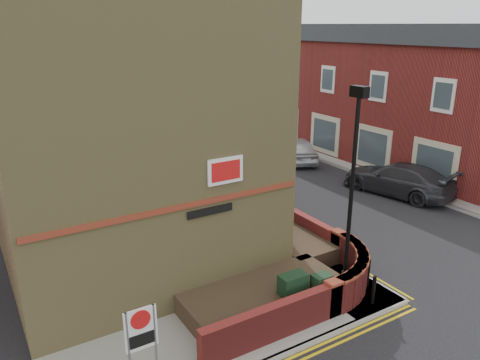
% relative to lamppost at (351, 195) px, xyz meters
% --- Properties ---
extents(ground, '(120.00, 120.00, 0.00)m').
position_rel_lamppost_xyz_m(ground, '(-1.60, -1.20, -3.34)').
color(ground, black).
rests_on(ground, ground).
extents(pavement_corner, '(13.00, 3.00, 0.12)m').
position_rel_lamppost_xyz_m(pavement_corner, '(-5.10, 0.30, -3.28)').
color(pavement_corner, gray).
rests_on(pavement_corner, ground).
extents(pavement_main, '(2.00, 32.00, 0.12)m').
position_rel_lamppost_xyz_m(pavement_main, '(0.40, 14.80, -3.28)').
color(pavement_main, gray).
rests_on(pavement_main, ground).
extents(pavement_far, '(4.00, 40.00, 0.12)m').
position_rel_lamppost_xyz_m(pavement_far, '(11.40, 11.80, -3.28)').
color(pavement_far, gray).
rests_on(pavement_far, ground).
extents(kerb_main_near, '(0.15, 32.00, 0.12)m').
position_rel_lamppost_xyz_m(kerb_main_near, '(1.40, 14.80, -3.28)').
color(kerb_main_near, gray).
rests_on(kerb_main_near, ground).
extents(kerb_main_far, '(0.15, 40.00, 0.12)m').
position_rel_lamppost_xyz_m(kerb_main_far, '(9.40, 11.80, -3.28)').
color(kerb_main_far, gray).
rests_on(kerb_main_far, ground).
extents(yellow_lines_main, '(0.28, 32.00, 0.01)m').
position_rel_lamppost_xyz_m(yellow_lines_main, '(1.65, 14.80, -3.34)').
color(yellow_lines_main, gold).
rests_on(yellow_lines_main, ground).
extents(corner_building, '(8.95, 10.40, 13.60)m').
position_rel_lamppost_xyz_m(corner_building, '(-4.44, 6.80, 2.88)').
color(corner_building, '#92824D').
rests_on(corner_building, ground).
extents(garden_wall, '(6.80, 6.00, 1.20)m').
position_rel_lamppost_xyz_m(garden_wall, '(-1.60, 1.30, -3.34)').
color(garden_wall, maroon).
rests_on(garden_wall, ground).
extents(lamppost, '(0.25, 0.50, 6.30)m').
position_rel_lamppost_xyz_m(lamppost, '(0.00, 0.00, 0.00)').
color(lamppost, black).
rests_on(lamppost, pavement_corner).
extents(utility_cabinet_large, '(0.80, 0.45, 1.20)m').
position_rel_lamppost_xyz_m(utility_cabinet_large, '(-1.90, 0.10, -2.62)').
color(utility_cabinet_large, black).
rests_on(utility_cabinet_large, pavement_corner).
extents(utility_cabinet_small, '(0.55, 0.40, 1.10)m').
position_rel_lamppost_xyz_m(utility_cabinet_small, '(-1.10, -0.20, -2.67)').
color(utility_cabinet_small, black).
rests_on(utility_cabinet_small, pavement_corner).
extents(bollard_near, '(0.11, 0.11, 0.90)m').
position_rel_lamppost_xyz_m(bollard_near, '(0.40, -0.80, -2.77)').
color(bollard_near, black).
rests_on(bollard_near, pavement_corner).
extents(bollard_far, '(0.11, 0.11, 0.90)m').
position_rel_lamppost_xyz_m(bollard_far, '(1.00, -0.00, -2.77)').
color(bollard_far, black).
rests_on(bollard_far, pavement_corner).
extents(zone_sign, '(0.72, 0.07, 2.20)m').
position_rel_lamppost_xyz_m(zone_sign, '(-6.60, -0.70, -1.70)').
color(zone_sign, slate).
rests_on(zone_sign, pavement_corner).
extents(far_terrace, '(5.40, 30.40, 8.00)m').
position_rel_lamppost_xyz_m(far_terrace, '(12.90, 15.80, 0.70)').
color(far_terrace, maroon).
rests_on(far_terrace, ground).
extents(far_terrace_cream, '(5.40, 12.40, 8.00)m').
position_rel_lamppost_xyz_m(far_terrace_cream, '(12.90, 36.80, 0.71)').
color(far_terrace_cream, '#BDB89C').
rests_on(far_terrace_cream, ground).
extents(tree_near, '(3.64, 3.65, 6.70)m').
position_rel_lamppost_xyz_m(tree_near, '(0.40, 12.85, 1.36)').
color(tree_near, '#382B1E').
rests_on(tree_near, pavement_main).
extents(tree_mid, '(4.03, 4.03, 7.42)m').
position_rel_lamppost_xyz_m(tree_mid, '(0.40, 20.85, 1.85)').
color(tree_mid, '#382B1E').
rests_on(tree_mid, pavement_main).
extents(tree_far, '(3.81, 3.81, 7.00)m').
position_rel_lamppost_xyz_m(tree_far, '(0.40, 28.85, 1.57)').
color(tree_far, '#382B1E').
rests_on(tree_far, pavement_main).
extents(traffic_light_assembly, '(0.20, 0.16, 4.20)m').
position_rel_lamppost_xyz_m(traffic_light_assembly, '(0.80, 23.80, -0.56)').
color(traffic_light_assembly, black).
rests_on(traffic_light_assembly, pavement_main).
extents(silver_car_near, '(1.61, 4.57, 1.50)m').
position_rel_lamppost_xyz_m(silver_car_near, '(2.03, 13.04, -2.59)').
color(silver_car_near, gray).
rests_on(silver_car_near, ground).
extents(red_car_main, '(2.36, 4.66, 1.26)m').
position_rel_lamppost_xyz_m(red_car_main, '(2.00, 16.21, -2.71)').
color(red_car_main, maroon).
rests_on(red_car_main, ground).
extents(grey_car_far, '(3.31, 5.77, 1.58)m').
position_rel_lamppost_xyz_m(grey_car_far, '(8.75, 5.53, -2.56)').
color(grey_car_far, '#2D2E32').
rests_on(grey_car_far, ground).
extents(silver_car_far, '(3.34, 4.71, 1.49)m').
position_rel_lamppost_xyz_m(silver_car_far, '(8.21, 12.80, -2.60)').
color(silver_car_far, '#B5BABD').
rests_on(silver_car_far, ground).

